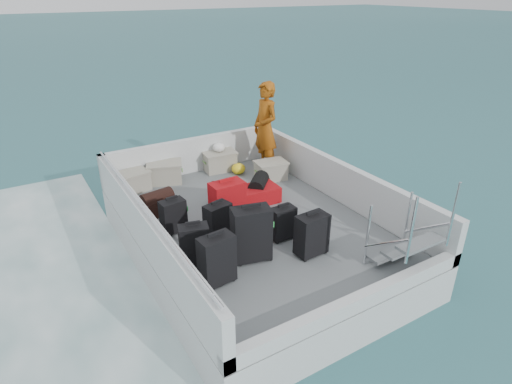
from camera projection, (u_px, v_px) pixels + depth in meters
ground at (252, 253)px, 7.19m from camera, size 160.00×160.00×0.00m
ferry_hull at (252, 238)px, 7.06m from camera, size 3.60×5.00×0.60m
deck at (252, 222)px, 6.93m from camera, size 3.30×4.70×0.02m
deck_fittings at (282, 204)px, 6.67m from camera, size 3.60×5.00×0.90m
suitcase_0 at (217, 260)px, 5.34m from camera, size 0.47×0.29×0.68m
suitcase_1 at (194, 245)px, 5.73m from camera, size 0.44×0.33×0.59m
suitcase_2 at (173, 217)px, 6.50m from camera, size 0.39×0.26×0.54m
suitcase_3 at (251, 235)px, 5.80m from camera, size 0.58×0.42×0.79m
suitcase_4 at (218, 222)px, 6.31m from camera, size 0.43×0.31×0.58m
suitcase_5 at (228, 204)px, 6.70m from camera, size 0.53×0.33×0.72m
suitcase_6 at (312, 235)px, 5.95m from camera, size 0.46×0.28×0.62m
suitcase_7 at (283, 224)px, 6.34m from camera, size 0.37×0.21×0.52m
suitcase_8 at (258, 194)px, 7.50m from camera, size 0.74×0.51×0.28m
duffel_0 at (158, 205)px, 7.09m from camera, size 0.56×0.38×0.32m
duffel_1 at (225, 196)px, 7.40m from camera, size 0.55×0.52×0.32m
duffel_2 at (259, 189)px, 7.64m from camera, size 0.59×0.60×0.32m
crate_0 at (132, 182)px, 7.88m from camera, size 0.64×0.51×0.35m
crate_1 at (165, 173)px, 8.23m from camera, size 0.73×0.62×0.37m
crate_2 at (219, 161)px, 8.78m from camera, size 0.66×0.48×0.37m
crate_3 at (271, 171)px, 8.36m from camera, size 0.61×0.46×0.34m
yellow_bag at (238, 169)px, 8.63m from camera, size 0.28×0.26×0.22m
white_bag at (219, 149)px, 8.66m from camera, size 0.24×0.24×0.18m
passenger at (265, 128)px, 8.43m from camera, size 0.44×0.68×1.82m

